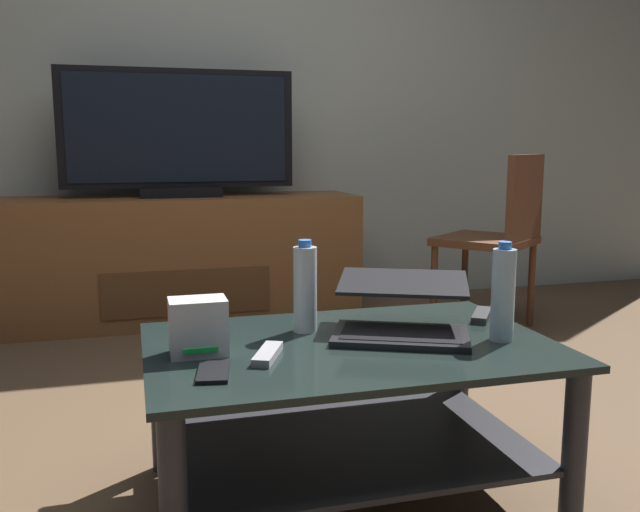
{
  "coord_description": "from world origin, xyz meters",
  "views": [
    {
      "loc": [
        -0.63,
        -1.85,
        0.95
      ],
      "look_at": [
        -0.04,
        0.28,
        0.59
      ],
      "focal_mm": 37.78,
      "sensor_mm": 36.0,
      "label": 1
    }
  ],
  "objects_px": {
    "dining_chair": "(500,231)",
    "tv_remote": "(482,315)",
    "laptop": "(402,313)",
    "soundbar_remote": "(268,354)",
    "coffee_table": "(350,392)",
    "water_bottle_far": "(503,294)",
    "router_box": "(198,327)",
    "cell_phone": "(213,372)",
    "water_bottle_near": "(305,288)",
    "media_cabinet": "(183,259)",
    "television": "(179,136)"
  },
  "relations": [
    {
      "from": "laptop",
      "to": "water_bottle_near",
      "type": "height_order",
      "value": "water_bottle_near"
    },
    {
      "from": "dining_chair",
      "to": "soundbar_remote",
      "type": "height_order",
      "value": "dining_chair"
    },
    {
      "from": "laptop",
      "to": "water_bottle_far",
      "type": "height_order",
      "value": "water_bottle_far"
    },
    {
      "from": "laptop",
      "to": "cell_phone",
      "type": "xyz_separation_m",
      "value": [
        -0.54,
        -0.19,
        -0.05
      ]
    },
    {
      "from": "coffee_table",
      "to": "soundbar_remote",
      "type": "xyz_separation_m",
      "value": [
        -0.24,
        -0.07,
        0.15
      ]
    },
    {
      "from": "cell_phone",
      "to": "soundbar_remote",
      "type": "xyz_separation_m",
      "value": [
        0.14,
        0.08,
        0.01
      ]
    },
    {
      "from": "soundbar_remote",
      "to": "water_bottle_near",
      "type": "bearing_deg",
      "value": 78.8
    },
    {
      "from": "router_box",
      "to": "soundbar_remote",
      "type": "distance_m",
      "value": 0.19
    },
    {
      "from": "dining_chair",
      "to": "tv_remote",
      "type": "height_order",
      "value": "dining_chair"
    },
    {
      "from": "television",
      "to": "water_bottle_far",
      "type": "height_order",
      "value": "television"
    },
    {
      "from": "media_cabinet",
      "to": "laptop",
      "type": "xyz_separation_m",
      "value": [
        0.45,
        -2.04,
        0.16
      ]
    },
    {
      "from": "coffee_table",
      "to": "router_box",
      "type": "distance_m",
      "value": 0.45
    },
    {
      "from": "media_cabinet",
      "to": "dining_chair",
      "type": "distance_m",
      "value": 1.7
    },
    {
      "from": "television",
      "to": "soundbar_remote",
      "type": "height_order",
      "value": "television"
    },
    {
      "from": "water_bottle_near",
      "to": "laptop",
      "type": "bearing_deg",
      "value": -21.83
    },
    {
      "from": "water_bottle_near",
      "to": "tv_remote",
      "type": "relative_size",
      "value": 1.61
    },
    {
      "from": "router_box",
      "to": "water_bottle_far",
      "type": "height_order",
      "value": "water_bottle_far"
    },
    {
      "from": "coffee_table",
      "to": "cell_phone",
      "type": "xyz_separation_m",
      "value": [
        -0.38,
        -0.15,
        0.14
      ]
    },
    {
      "from": "media_cabinet",
      "to": "dining_chair",
      "type": "bearing_deg",
      "value": -23.63
    },
    {
      "from": "coffee_table",
      "to": "tv_remote",
      "type": "relative_size",
      "value": 6.64
    },
    {
      "from": "water_bottle_far",
      "to": "soundbar_remote",
      "type": "bearing_deg",
      "value": 178.47
    },
    {
      "from": "television",
      "to": "water_bottle_near",
      "type": "xyz_separation_m",
      "value": [
        0.2,
        -1.92,
        -0.44
      ]
    },
    {
      "from": "coffee_table",
      "to": "tv_remote",
      "type": "xyz_separation_m",
      "value": [
        0.46,
        0.13,
        0.15
      ]
    },
    {
      "from": "dining_chair",
      "to": "cell_phone",
      "type": "bearing_deg",
      "value": -136.59
    },
    {
      "from": "coffee_table",
      "to": "tv_remote",
      "type": "bearing_deg",
      "value": 16.08
    },
    {
      "from": "coffee_table",
      "to": "router_box",
      "type": "bearing_deg",
      "value": 179.3
    },
    {
      "from": "water_bottle_far",
      "to": "tv_remote",
      "type": "distance_m",
      "value": 0.26
    },
    {
      "from": "media_cabinet",
      "to": "router_box",
      "type": "distance_m",
      "value": 2.08
    },
    {
      "from": "router_box",
      "to": "tv_remote",
      "type": "height_order",
      "value": "router_box"
    },
    {
      "from": "router_box",
      "to": "tv_remote",
      "type": "xyz_separation_m",
      "value": [
        0.85,
        0.13,
        -0.06
      ]
    },
    {
      "from": "television",
      "to": "router_box",
      "type": "xyz_separation_m",
      "value": [
        -0.11,
        -2.05,
        -0.49
      ]
    },
    {
      "from": "dining_chair",
      "to": "laptop",
      "type": "distance_m",
      "value": 1.75
    },
    {
      "from": "laptop",
      "to": "tv_remote",
      "type": "bearing_deg",
      "value": 17.34
    },
    {
      "from": "dining_chair",
      "to": "water_bottle_far",
      "type": "height_order",
      "value": "dining_chair"
    },
    {
      "from": "router_box",
      "to": "cell_phone",
      "type": "relative_size",
      "value": 1.01
    },
    {
      "from": "coffee_table",
      "to": "laptop",
      "type": "height_order",
      "value": "laptop"
    },
    {
      "from": "coffee_table",
      "to": "water_bottle_far",
      "type": "distance_m",
      "value": 0.48
    },
    {
      "from": "television",
      "to": "media_cabinet",
      "type": "bearing_deg",
      "value": 90.0
    },
    {
      "from": "laptop",
      "to": "soundbar_remote",
      "type": "distance_m",
      "value": 0.41
    },
    {
      "from": "media_cabinet",
      "to": "water_bottle_near",
      "type": "bearing_deg",
      "value": -84.19
    },
    {
      "from": "water_bottle_near",
      "to": "soundbar_remote",
      "type": "bearing_deg",
      "value": -125.33
    },
    {
      "from": "water_bottle_near",
      "to": "cell_phone",
      "type": "bearing_deg",
      "value": -134.78
    },
    {
      "from": "coffee_table",
      "to": "television",
      "type": "bearing_deg",
      "value": 97.88
    },
    {
      "from": "television",
      "to": "cell_phone",
      "type": "bearing_deg",
      "value": -92.43
    },
    {
      "from": "television",
      "to": "laptop",
      "type": "relative_size",
      "value": 2.59
    },
    {
      "from": "dining_chair",
      "to": "water_bottle_far",
      "type": "distance_m",
      "value": 1.72
    },
    {
      "from": "laptop",
      "to": "water_bottle_near",
      "type": "relative_size",
      "value": 1.83
    },
    {
      "from": "laptop",
      "to": "router_box",
      "type": "distance_m",
      "value": 0.56
    },
    {
      "from": "water_bottle_far",
      "to": "soundbar_remote",
      "type": "height_order",
      "value": "water_bottle_far"
    },
    {
      "from": "media_cabinet",
      "to": "soundbar_remote",
      "type": "xyz_separation_m",
      "value": [
        0.05,
        -2.15,
        0.11
      ]
    }
  ]
}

